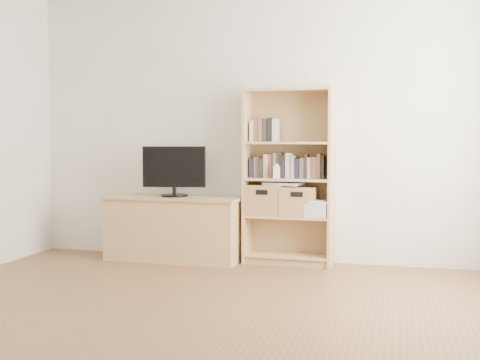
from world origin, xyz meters
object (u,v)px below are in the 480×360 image
(bookshelf, at_px, (288,176))
(baby_monitor, at_px, (277,172))
(laptop, at_px, (284,184))
(basket_left, at_px, (265,200))
(tv_stand, at_px, (175,229))
(basket_right, at_px, (299,201))
(television, at_px, (174,172))

(bookshelf, xyz_separation_m, baby_monitor, (-0.09, -0.09, 0.04))
(bookshelf, height_order, laptop, bookshelf)
(baby_monitor, distance_m, basket_left, 0.30)
(bookshelf, relative_size, laptop, 4.93)
(tv_stand, bearing_deg, basket_left, 8.11)
(basket_left, distance_m, basket_right, 0.32)
(laptop, bearing_deg, bookshelf, 27.66)
(baby_monitor, distance_m, laptop, 0.14)
(bookshelf, distance_m, basket_right, 0.25)
(tv_stand, distance_m, television, 0.56)
(basket_right, bearing_deg, tv_stand, -176.88)
(basket_right, bearing_deg, baby_monitor, -158.41)
(bookshelf, bearing_deg, tv_stand, -173.36)
(laptop, bearing_deg, baby_monitor, -109.93)
(bookshelf, height_order, basket_right, bookshelf)
(bookshelf, xyz_separation_m, basket_left, (-0.22, 0.00, -0.22))
(bookshelf, xyz_separation_m, basket_right, (0.10, -0.01, -0.23))
(bookshelf, height_order, television, bookshelf)
(baby_monitor, bearing_deg, television, 177.70)
(television, bearing_deg, basket_right, -5.17)
(television, bearing_deg, bookshelf, -4.40)
(bookshelf, distance_m, baby_monitor, 0.13)
(tv_stand, relative_size, television, 2.13)
(television, xyz_separation_m, basket_right, (1.19, 0.09, -0.26))
(baby_monitor, height_order, laptop, baby_monitor)
(baby_monitor, relative_size, basket_right, 0.34)
(television, relative_size, laptop, 1.81)
(baby_monitor, bearing_deg, bookshelf, 40.66)
(basket_left, distance_m, laptop, 0.23)
(television, relative_size, basket_left, 1.77)
(tv_stand, xyz_separation_m, television, (-0.00, 0.00, 0.56))
(television, bearing_deg, laptop, -4.79)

